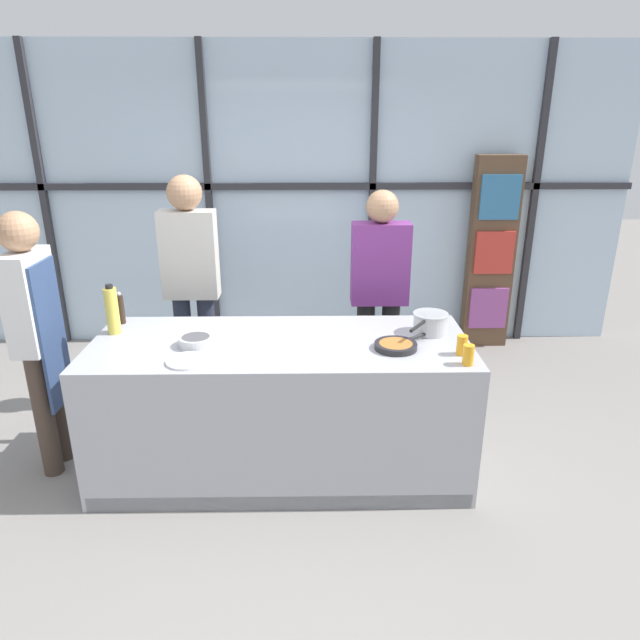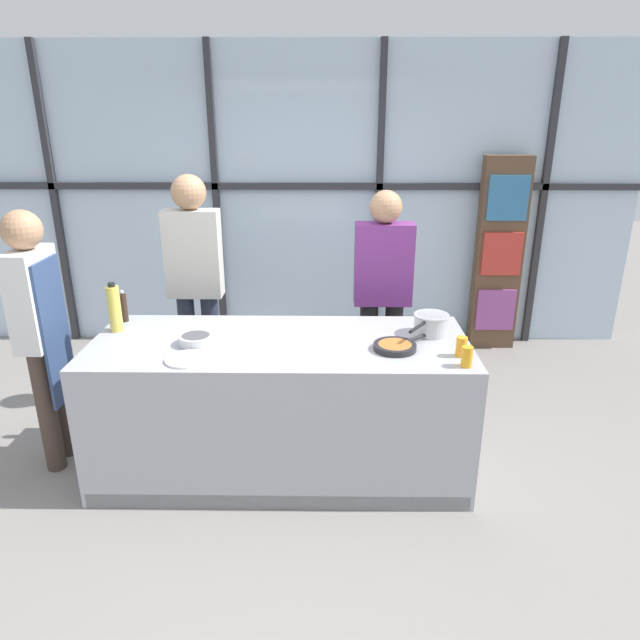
{
  "view_description": "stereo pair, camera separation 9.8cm",
  "coord_description": "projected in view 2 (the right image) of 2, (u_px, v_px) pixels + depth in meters",
  "views": [
    {
      "loc": [
        0.19,
        -3.2,
        2.2
      ],
      "look_at": [
        0.24,
        0.1,
        0.99
      ],
      "focal_mm": 32.0,
      "sensor_mm": 36.0,
      "label": 1
    },
    {
      "loc": [
        0.29,
        -3.2,
        2.2
      ],
      "look_at": [
        0.24,
        0.1,
        0.99
      ],
      "focal_mm": 32.0,
      "sensor_mm": 36.0,
      "label": 2
    }
  ],
  "objects": [
    {
      "name": "pepper_grinder",
      "position": [
        123.0,
        307.0,
        3.75
      ],
      "size": [
        0.05,
        0.05,
        0.22
      ],
      "color": "#332319",
      "rests_on": "demo_island"
    },
    {
      "name": "chef",
      "position": [
        40.0,
        324.0,
        3.49
      ],
      "size": [
        0.23,
        0.38,
        1.67
      ],
      "rotation": [
        0.0,
        0.0,
        -1.57
      ],
      "color": "#47382D",
      "rests_on": "ground_plane"
    },
    {
      "name": "mixing_bowl",
      "position": [
        196.0,
        339.0,
        3.4
      ],
      "size": [
        0.2,
        0.2,
        0.06
      ],
      "color": "silver",
      "rests_on": "demo_island"
    },
    {
      "name": "ground_plane",
      "position": [
        283.0,
        465.0,
        3.77
      ],
      "size": [
        18.0,
        18.0,
        0.0
      ],
      "primitive_type": "plane",
      "color": "gray"
    },
    {
      "name": "frying_pan",
      "position": [
        396.0,
        346.0,
        3.33
      ],
      "size": [
        0.39,
        0.34,
        0.04
      ],
      "color": "#232326",
      "rests_on": "demo_island"
    },
    {
      "name": "oil_bottle",
      "position": [
        114.0,
        308.0,
        3.57
      ],
      "size": [
        0.08,
        0.08,
        0.32
      ],
      "color": "#E0CC4C",
      "rests_on": "demo_island"
    },
    {
      "name": "juice_glass_far",
      "position": [
        461.0,
        347.0,
        3.23
      ],
      "size": [
        0.06,
        0.06,
        0.12
      ],
      "primitive_type": "cylinder",
      "color": "orange",
      "rests_on": "demo_island"
    },
    {
      "name": "bookshelf",
      "position": [
        499.0,
        255.0,
        5.38
      ],
      "size": [
        0.43,
        0.19,
        1.83
      ],
      "color": "brown",
      "rests_on": "ground_plane"
    },
    {
      "name": "white_plate",
      "position": [
        187.0,
        359.0,
        3.19
      ],
      "size": [
        0.25,
        0.25,
        0.01
      ],
      "primitive_type": "cylinder",
      "color": "white",
      "rests_on": "demo_island"
    },
    {
      "name": "demo_island",
      "position": [
        282.0,
        406.0,
        3.61
      ],
      "size": [
        2.3,
        0.91,
        0.89
      ],
      "color": "#A8AAB2",
      "rests_on": "ground_plane"
    },
    {
      "name": "back_window_wall",
      "position": [
        298.0,
        200.0,
        5.41
      ],
      "size": [
        6.4,
        0.1,
        2.8
      ],
      "color": "silver",
      "rests_on": "ground_plane"
    },
    {
      "name": "juice_glass_near",
      "position": [
        467.0,
        357.0,
        3.1
      ],
      "size": [
        0.06,
        0.06,
        0.12
      ],
      "primitive_type": "cylinder",
      "color": "orange",
      "rests_on": "demo_island"
    },
    {
      "name": "spectator_far_left",
      "position": [
        195.0,
        276.0,
        4.24
      ],
      "size": [
        0.4,
        0.25,
        1.79
      ],
      "rotation": [
        0.0,
        0.0,
        3.14
      ],
      "color": "#232838",
      "rests_on": "ground_plane"
    },
    {
      "name": "spectator_center_left",
      "position": [
        383.0,
        288.0,
        4.25
      ],
      "size": [
        0.43,
        0.23,
        1.68
      ],
      "rotation": [
        0.0,
        0.0,
        3.14
      ],
      "color": "black",
      "rests_on": "ground_plane"
    },
    {
      "name": "saucepan",
      "position": [
        431.0,
        324.0,
        3.54
      ],
      "size": [
        0.28,
        0.36,
        0.13
      ],
      "color": "silver",
      "rests_on": "demo_island"
    }
  ]
}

